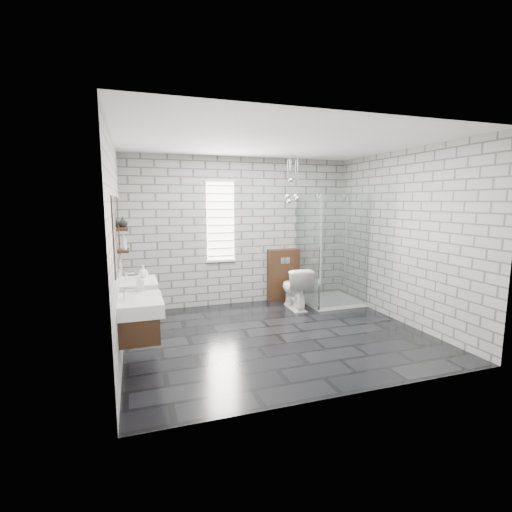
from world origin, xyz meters
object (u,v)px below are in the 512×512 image
vanity_left (137,307)px  cistern_panel (283,275)px  vanity_right (136,287)px  shower_enclosure (329,278)px  toilet (295,288)px

vanity_left → cistern_panel: size_ratio=1.57×
vanity_right → shower_enclosure: bearing=13.2°
vanity_left → toilet: 3.24m
shower_enclosure → toilet: size_ratio=2.72×
vanity_right → toilet: 2.84m
vanity_right → toilet: size_ratio=2.10×
vanity_left → toilet: bearing=32.8°
vanity_left → vanity_right: (0.00, 0.99, 0.00)m
cistern_panel → shower_enclosure: bearing=-36.4°
vanity_left → cistern_panel: bearing=40.4°
toilet → shower_enclosure: bearing=-174.3°
vanity_left → toilet: size_ratio=2.10×
toilet → vanity_left: bearing=35.2°
vanity_left → cistern_panel: 3.56m
shower_enclosure → cistern_panel: bearing=143.6°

